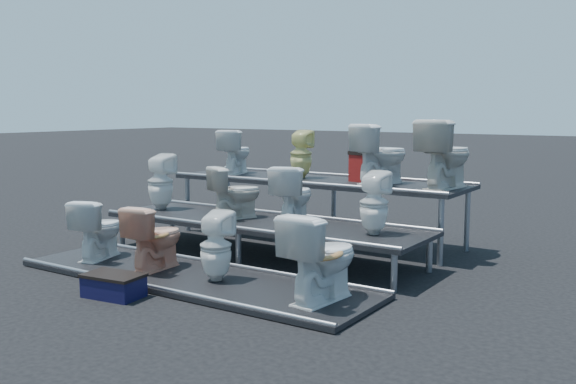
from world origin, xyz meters
The scene contains 18 objects.
ground centered at (0.00, 0.00, 0.00)m, with size 80.00×80.00×0.00m, color black.
tier_front centered at (0.00, -1.30, 0.03)m, with size 4.20×1.20×0.06m, color black.
tier_mid centered at (0.00, 0.00, 0.23)m, with size 4.20×1.20×0.46m, color black.
tier_back centered at (0.00, 1.30, 0.43)m, with size 4.20×1.20×0.86m, color black.
toilet_0 centered at (-1.46, -1.30, 0.42)m, with size 0.40×0.70×0.72m, color white.
toilet_1 centered at (-0.53, -1.30, 0.42)m, with size 0.40×0.71×0.72m, color #E6A07F.
toilet_2 centered at (0.35, -1.30, 0.42)m, with size 0.33×0.33×0.73m, color white.
toilet_3 centered at (1.61, -1.30, 0.48)m, with size 0.47×0.82×0.84m, color white.
toilet_4 centered at (-1.72, 0.00, 0.84)m, with size 0.34×0.35×0.76m, color white.
toilet_5 centered at (-0.41, 0.00, 0.79)m, with size 0.37×0.65×0.66m, color beige.
toilet_6 centered at (0.45, 0.00, 0.82)m, with size 0.40×0.70×0.71m, color white.
toilet_7 centered at (1.51, 0.00, 0.81)m, with size 0.32×0.32×0.70m, color white.
toilet_8 centered at (-1.43, 1.30, 1.19)m, with size 0.37×0.65×0.66m, color white.
toilet_9 centered at (-0.26, 1.30, 1.20)m, with size 0.31×0.31×0.68m, color #E2DD8A.
toilet_10 centered at (0.97, 1.30, 1.25)m, with size 0.44×0.77×0.78m, color white.
toilet_11 centered at (1.84, 1.30, 1.28)m, with size 0.47×0.83×0.85m, color beige.
red_crate centered at (0.77, 1.46, 1.04)m, with size 0.50×0.40×0.36m, color maroon.
step_stool centered at (-0.24, -2.16, 0.10)m, with size 0.56×0.34×0.20m, color black.
Camera 1 is at (4.56, -6.30, 1.84)m, focal length 40.00 mm.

